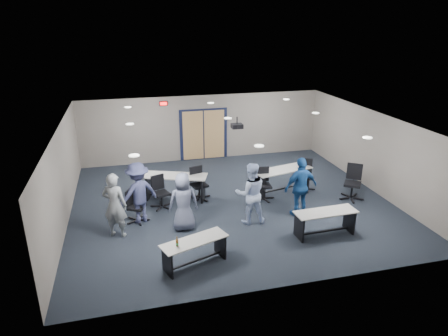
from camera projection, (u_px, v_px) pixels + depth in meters
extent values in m
plane|color=black|center=(232.00, 202.00, 12.96)|extent=(10.00, 10.00, 0.00)
cube|color=gray|center=(203.00, 128.00, 16.57)|extent=(10.00, 0.04, 2.70)
cube|color=gray|center=(288.00, 233.00, 8.40)|extent=(10.00, 0.04, 2.70)
cube|color=gray|center=(62.00, 178.00, 11.34)|extent=(0.04, 9.00, 2.70)
cube|color=gray|center=(373.00, 151.00, 13.64)|extent=(0.04, 9.00, 2.70)
cube|color=silver|center=(232.00, 121.00, 12.02)|extent=(10.00, 9.00, 0.04)
cube|color=black|center=(204.00, 135.00, 16.65)|extent=(2.00, 0.06, 2.20)
cube|color=#A17F49|center=(193.00, 136.00, 16.53)|extent=(0.85, 0.04, 2.05)
cube|color=#A17F49|center=(214.00, 134.00, 16.74)|extent=(0.85, 0.04, 2.05)
cube|color=black|center=(163.00, 103.00, 15.78)|extent=(0.32, 0.05, 0.18)
cube|color=#FF0C0C|center=(164.00, 104.00, 15.75)|extent=(0.26, 0.02, 0.12)
cylinder|color=black|center=(237.00, 120.00, 12.58)|extent=(0.04, 0.04, 0.24)
cube|color=black|center=(237.00, 126.00, 12.64)|extent=(0.35, 0.30, 0.14)
cylinder|color=black|center=(238.00, 127.00, 12.51)|extent=(0.08, 0.03, 0.08)
cube|color=#B9B7AE|center=(194.00, 241.00, 9.45)|extent=(1.73, 1.06, 0.03)
cube|color=black|center=(167.00, 262.00, 9.19)|extent=(0.21, 0.49, 0.64)
cube|color=black|center=(220.00, 244.00, 9.95)|extent=(0.21, 0.49, 0.64)
cube|color=black|center=(195.00, 261.00, 9.65)|extent=(1.39, 0.53, 0.04)
cube|color=#B9B7AE|center=(326.00, 212.00, 10.79)|extent=(1.74, 0.63, 0.03)
cube|color=black|center=(299.00, 227.00, 10.71)|extent=(0.06, 0.53, 0.67)
cube|color=black|center=(349.00, 220.00, 11.11)|extent=(0.06, 0.53, 0.67)
cube|color=black|center=(324.00, 231.00, 10.99)|extent=(1.54, 0.10, 0.04)
cube|color=#B9B7AE|center=(175.00, 176.00, 12.95)|extent=(2.14, 1.34, 0.03)
cube|color=black|center=(149.00, 186.00, 13.18)|extent=(0.27, 0.60, 0.79)
cube|color=black|center=(203.00, 189.00, 13.00)|extent=(0.27, 0.60, 0.79)
cube|color=black|center=(176.00, 195.00, 13.19)|extent=(1.72, 0.68, 0.05)
cube|color=#B9B7AE|center=(283.00, 170.00, 13.48)|extent=(2.14, 1.13, 0.03)
cube|color=black|center=(260.00, 186.00, 13.23)|extent=(0.20, 0.62, 0.79)
cube|color=black|center=(303.00, 176.00, 14.01)|extent=(0.20, 0.62, 0.79)
cube|color=black|center=(282.00, 189.00, 13.72)|extent=(1.77, 0.48, 0.05)
cylinder|color=red|center=(302.00, 164.00, 13.79)|extent=(0.09, 0.09, 0.14)
imported|color=gray|center=(115.00, 205.00, 10.66)|extent=(0.79, 0.68, 1.83)
imported|color=slate|center=(183.00, 202.00, 11.03)|extent=(0.83, 0.54, 1.68)
imported|color=#C0D5FF|center=(251.00, 193.00, 11.39)|extent=(0.95, 0.77, 1.83)
imported|color=navy|center=(301.00, 187.00, 11.81)|extent=(1.13, 0.61, 1.83)
imported|color=navy|center=(138.00, 193.00, 11.40)|extent=(1.36, 1.14, 1.83)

